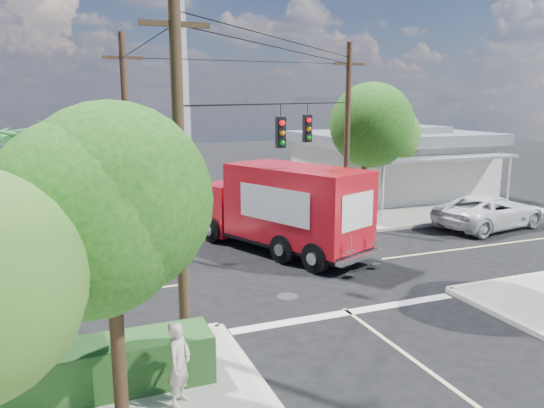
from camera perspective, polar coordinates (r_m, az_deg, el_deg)
ground at (r=20.16m, az=2.12°, el=-7.18°), size 120.00×120.00×0.00m
sidewalk_ne at (r=34.52m, az=11.42°, el=0.48°), size 14.12×14.12×0.14m
road_markings at (r=18.89m, az=3.94°, el=-8.46°), size 32.00×32.00×0.01m
building_ne at (r=35.97m, az=12.79°, el=4.48°), size 11.80×10.20×4.50m
radio_tower at (r=38.40m, az=-9.41°, el=9.98°), size 0.80×0.80×17.00m
tree_sw_front at (r=10.18m, az=-16.98°, el=-0.73°), size 3.88×3.78×6.03m
tree_ne_front at (r=28.54m, az=10.07°, el=7.84°), size 4.21×4.14×6.66m
tree_ne_back at (r=31.82m, az=11.96°, el=7.05°), size 3.77×3.66×5.82m
palm_nw_front at (r=25.03m, az=-21.27°, el=7.44°), size 3.01×3.08×5.59m
palm_nw_back at (r=26.60m, az=-25.58°, el=6.49°), size 3.01×3.08×5.19m
utility_poles at (r=20.14m, az=-3.80°, el=6.39°), size 12.00×10.68×9.00m
picket_fence at (r=13.17m, az=-20.43°, el=-15.04°), size 5.94×0.06×1.00m
hedge_sw at (r=12.45m, az=-21.29°, el=-16.65°), size 6.20×1.20×1.10m
vending_boxes at (r=28.22m, az=9.15°, el=-0.53°), size 1.90×0.50×1.10m
delivery_truck at (r=22.23m, az=1.13°, el=-0.45°), size 5.62×8.78×3.68m
parked_car at (r=28.68m, az=22.38°, el=-0.74°), size 6.44×3.76×1.68m
pedestrian at (r=11.47m, az=-9.95°, el=-16.55°), size 0.75×0.78×1.80m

